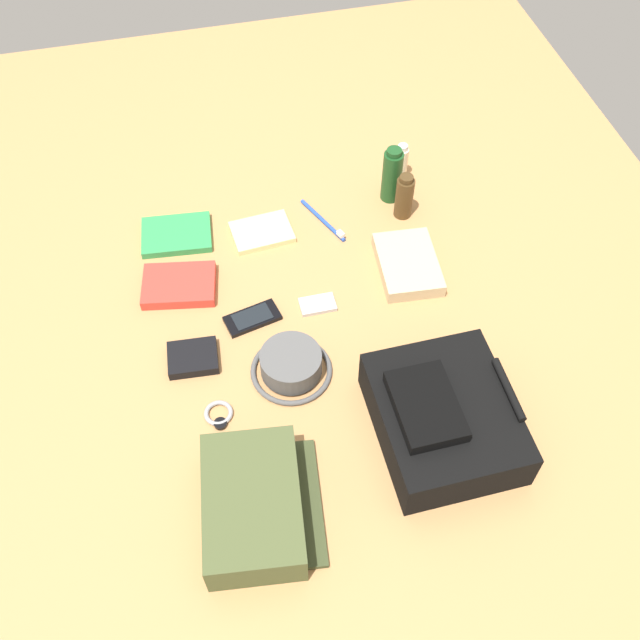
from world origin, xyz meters
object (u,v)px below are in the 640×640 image
travel_guidebook (179,286)px  toiletry_pouch (255,505)px  lotion_bottle (401,162)px  bucket_hat (291,365)px  cologne_bottle (404,197)px  wristwatch (219,415)px  media_player (317,304)px  paperback_novel (177,235)px  cell_phone (252,318)px  notepad (262,232)px  wallet (193,358)px  folded_towel (408,264)px  shampoo_bottle (392,175)px  toothbrush (325,222)px  backpack (443,417)px

travel_guidebook → toiletry_pouch: bearing=7.1°
lotion_bottle → bucket_hat: bearing=-37.4°
cologne_bottle → wristwatch: (0.49, -0.56, -0.06)m
media_player → paperback_novel: bearing=-135.4°
bucket_hat → paperback_novel: bucket_hat is taller
cell_phone → travel_guidebook: bearing=-131.1°
lotion_bottle → notepad: bearing=-72.5°
wallet → folded_towel: bearing=109.5°
paperback_novel → folded_towel: 0.59m
shampoo_bottle → cologne_bottle: shampoo_bottle is taller
toothbrush → folded_towel: bearing=38.6°
toiletry_pouch → bucket_hat: 0.34m
toiletry_pouch → lotion_bottle: lotion_bottle is taller
bucket_hat → toothbrush: 0.46m
cologne_bottle → cell_phone: (0.25, -0.45, -0.06)m
media_player → toothbrush: 0.27m
cologne_bottle → paperback_novel: size_ratio=0.69×
toiletry_pouch → notepad: (-0.74, 0.15, -0.04)m
travel_guidebook → wallet: 0.22m
paperback_novel → travel_guidebook: 0.17m
media_player → notepad: 0.27m
shampoo_bottle → wallet: (0.40, -0.58, -0.07)m
media_player → travel_guidebook: bearing=-112.6°
bucket_hat → travel_guidebook: size_ratio=0.95×
cologne_bottle → folded_towel: bearing=-13.8°
backpack → lotion_bottle: 0.79m
backpack → toothbrush: backpack is taller
wallet → paperback_novel: bearing=-176.9°
paperback_novel → folded_towel: size_ratio=0.93×
toothbrush → folded_towel: (0.20, 0.16, 0.01)m
bucket_hat → shampoo_bottle: bearing=142.3°
cologne_bottle → travel_guidebook: size_ratio=0.67×
notepad → bucket_hat: bearing=-6.8°
media_player → folded_towel: folded_towel is taller
backpack → lotion_bottle: bearing=168.7°
toiletry_pouch → shampoo_bottle: bearing=147.1°
travel_guidebook → media_player: 0.34m
lotion_bottle → media_player: size_ratio=1.25×
lotion_bottle → shampoo_bottle: bearing=-34.8°
bucket_hat → travel_guidebook: (-0.30, -0.21, -0.01)m
wallet → toiletry_pouch: bearing=14.9°
toiletry_pouch → media_player: toiletry_pouch is taller
backpack → paperback_novel: bearing=-145.6°
travel_guidebook → wallet: travel_guidebook is taller
toothbrush → lotion_bottle: bearing=118.1°
cell_phone → notepad: 0.28m
cologne_bottle → media_player: 0.38m
backpack → media_player: (-0.38, -0.17, -0.05)m
toothbrush → folded_towel: 0.26m
backpack → wallet: size_ratio=2.95×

